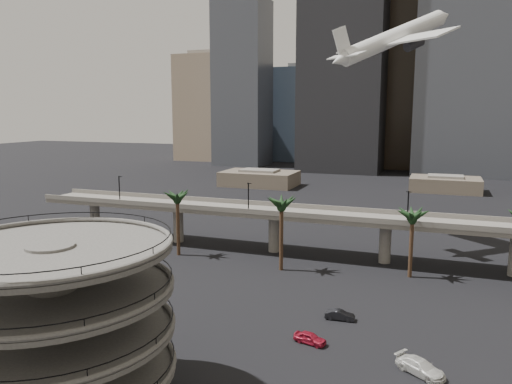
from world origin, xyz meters
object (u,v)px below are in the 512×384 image
(airborne_jet, at_px, (394,38))
(overpass, at_px, (328,220))
(parking_ramp, at_px, (54,312))
(car_a, at_px, (310,338))
(car_b, at_px, (340,315))
(car_c, at_px, (420,367))

(airborne_jet, bearing_deg, overpass, -171.68)
(parking_ramp, relative_size, car_a, 5.40)
(airborne_jet, height_order, car_b, airborne_jet)
(car_b, bearing_deg, overpass, 11.11)
(car_a, relative_size, car_b, 1.01)
(car_c, bearing_deg, car_b, 77.67)
(airborne_jet, xyz_separation_m, car_b, (-1.46, -43.84, -42.32))
(parking_ramp, height_order, car_a, parking_ramp)
(overpass, bearing_deg, car_a, -80.81)
(airborne_jet, height_order, car_a, airborne_jet)
(parking_ramp, xyz_separation_m, airborne_jet, (22.58, 73.83, 33.16))
(car_a, bearing_deg, car_c, -89.06)
(car_a, distance_m, car_c, 13.39)
(car_c, bearing_deg, car_a, 110.71)
(parking_ramp, xyz_separation_m, overpass, (13.00, 59.00, -2.50))
(overpass, xyz_separation_m, car_a, (6.04, -37.32, -6.64))
(overpass, bearing_deg, car_b, -74.36)
(parking_ramp, xyz_separation_m, car_a, (19.04, 21.67, -9.14))
(overpass, height_order, car_c, overpass)
(parking_ramp, distance_m, car_c, 38.25)
(car_a, xyz_separation_m, car_b, (2.08, 8.31, -0.03))
(car_a, bearing_deg, parking_ramp, 152.29)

